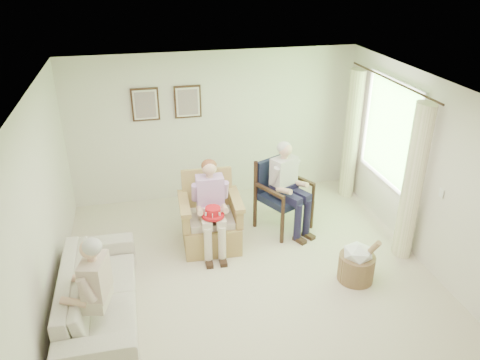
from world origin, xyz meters
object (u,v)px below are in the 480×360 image
at_px(red_hat, 213,213).
at_px(person_wicker, 211,201).
at_px(wicker_armchair, 210,223).
at_px(sofa, 99,292).
at_px(person_dark, 287,181).
at_px(person_sofa, 92,287).
at_px(hatbox, 357,262).
at_px(wood_armchair, 282,191).

bearing_deg(red_hat, person_wicker, 87.24).
bearing_deg(person_wicker, wicker_armchair, 92.15).
distance_m(wicker_armchair, sofa, 2.00).
bearing_deg(person_dark, person_wicker, 165.12).
distance_m(person_dark, person_sofa, 3.32).
bearing_deg(hatbox, person_wicker, 146.78).
distance_m(person_wicker, red_hat, 0.22).
relative_size(wood_armchair, person_wicker, 0.81).
relative_size(wicker_armchair, person_sofa, 0.85).
height_order(wicker_armchair, wood_armchair, wood_armchair).
height_order(person_dark, hatbox, person_dark).
xyz_separation_m(wood_armchair, red_hat, (-1.23, -0.65, 0.12)).
relative_size(sofa, person_sofa, 1.71).
height_order(wicker_armchair, person_sofa, person_sofa).
distance_m(wood_armchair, person_dark, 0.31).
height_order(person_dark, person_sofa, person_dark).
distance_m(wicker_armchair, wood_armchair, 1.28).
relative_size(wicker_armchair, hatbox, 1.55).
xyz_separation_m(person_wicker, person_dark, (1.22, 0.27, 0.05)).
relative_size(person_wicker, person_dark, 0.96).
distance_m(sofa, person_sofa, 0.60).
bearing_deg(sofa, red_hat, -60.23).
height_order(wood_armchair, person_sofa, person_sofa).
relative_size(person_wicker, red_hat, 4.33).
height_order(person_sofa, red_hat, person_sofa).
xyz_separation_m(person_sofa, red_hat, (1.56, 1.32, -0.01)).
xyz_separation_m(wood_armchair, person_wicker, (-1.22, -0.45, 0.20)).
height_order(wicker_armchair, hatbox, wicker_armchair).
bearing_deg(wood_armchair, person_dark, -117.25).
distance_m(wood_armchair, person_sofa, 3.42).
bearing_deg(hatbox, wood_armchair, 109.04).
relative_size(wicker_armchair, wood_armchair, 0.99).
xyz_separation_m(wicker_armchair, person_sofa, (-1.57, -1.67, 0.39)).
bearing_deg(wood_armchair, wicker_armchair, 166.83).
relative_size(person_wicker, hatbox, 1.94).
bearing_deg(red_hat, person_dark, 20.94).
relative_size(wood_armchair, person_dark, 0.77).
height_order(wicker_armchair, person_dark, person_dark).
xyz_separation_m(wood_armchair, person_dark, (-0.00, -0.18, 0.25)).
bearing_deg(wood_armchair, person_wicker, 173.06).
relative_size(wicker_armchair, sofa, 0.50).
bearing_deg(wicker_armchair, sofa, -139.54).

